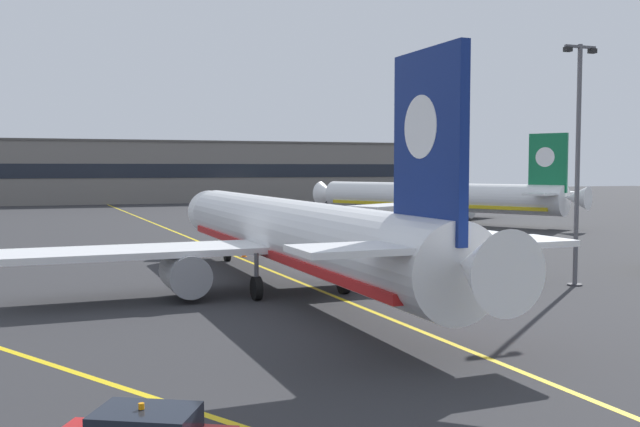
# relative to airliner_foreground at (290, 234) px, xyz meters

# --- Properties ---
(ground_plane) EXTENTS (400.00, 400.00, 0.00)m
(ground_plane) POSITION_rel_airliner_foreground_xyz_m (0.69, -13.20, -3.37)
(ground_plane) COLOR #2D2D30
(taxiway_centreline) EXTENTS (11.52, 179.67, 0.01)m
(taxiway_centreline) POSITION_rel_airliner_foreground_xyz_m (0.69, 16.80, -3.37)
(taxiway_centreline) COLOR yellow
(taxiway_centreline) RESTS_ON ground
(taxiway_lead_in_stripe) EXTENTS (31.38, 51.45, 0.01)m
(taxiway_lead_in_stripe) POSITION_rel_airliner_foreground_xyz_m (-13.31, -11.20, -3.37)
(taxiway_lead_in_stripe) COLOR yellow
(taxiway_lead_in_stripe) RESTS_ON ground
(airliner_foreground) EXTENTS (32.17, 41.50, 11.65)m
(airliner_foreground) POSITION_rel_airliner_foreground_xyz_m (0.00, 0.00, 0.00)
(airliner_foreground) COLOR white
(airliner_foreground) RESTS_ON ground
(airliner_background) EXTENTS (29.10, 36.20, 11.26)m
(airliner_background) POSITION_rel_airliner_foreground_xyz_m (33.63, 43.88, -0.11)
(airliner_background) COLOR white
(airliner_background) RESTS_ON ground
(apron_lamp_post) EXTENTS (2.24, 0.90, 14.65)m
(apron_lamp_post) POSITION_rel_airliner_foreground_xyz_m (17.15, -3.79, 4.27)
(apron_lamp_post) COLOR #515156
(apron_lamp_post) RESTS_ON ground
(safety_cone_by_nose_gear) EXTENTS (0.44, 0.44, 0.55)m
(safety_cone_by_nose_gear) POSITION_rel_airliner_foreground_xyz_m (1.24, 16.77, -3.11)
(safety_cone_by_nose_gear) COLOR orange
(safety_cone_by_nose_gear) RESTS_ON ground
(terminal_building) EXTENTS (125.96, 12.40, 12.79)m
(terminal_building) POSITION_rel_airliner_foreground_xyz_m (9.31, 111.96, 3.04)
(terminal_building) COLOR slate
(terminal_building) RESTS_ON ground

